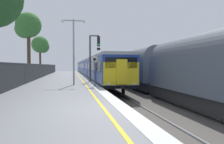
{
  "coord_description": "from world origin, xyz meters",
  "views": [
    {
      "loc": [
        -1.56,
        -8.1,
        1.61
      ],
      "look_at": [
        1.52,
        8.05,
        1.12
      ],
      "focal_mm": 34.87,
      "sensor_mm": 36.0,
      "label": 1
    }
  ],
  "objects_px": {
    "freight_train_adjacent_track": "(134,67)",
    "signal_gantry": "(93,53)",
    "platform_lamp_mid": "(74,46)",
    "commuter_train_at_platform": "(89,67)",
    "speed_limit_sign": "(95,67)",
    "background_tree_right": "(41,45)",
    "background_tree_centre": "(27,27)"
  },
  "relations": [
    {
      "from": "signal_gantry",
      "to": "platform_lamp_mid",
      "type": "height_order",
      "value": "platform_lamp_mid"
    },
    {
      "from": "freight_train_adjacent_track",
      "to": "signal_gantry",
      "type": "xyz_separation_m",
      "value": [
        -5.46,
        -3.91,
        1.49
      ]
    },
    {
      "from": "freight_train_adjacent_track",
      "to": "signal_gantry",
      "type": "distance_m",
      "value": 6.88
    },
    {
      "from": "commuter_train_at_platform",
      "to": "signal_gantry",
      "type": "distance_m",
      "value": 23.07
    },
    {
      "from": "speed_limit_sign",
      "to": "freight_train_adjacent_track",
      "type": "bearing_deg",
      "value": 56.69
    },
    {
      "from": "platform_lamp_mid",
      "to": "background_tree_centre",
      "type": "xyz_separation_m",
      "value": [
        -5.52,
        10.18,
        3.19
      ]
    },
    {
      "from": "commuter_train_at_platform",
      "to": "speed_limit_sign",
      "type": "relative_size",
      "value": 24.55
    },
    {
      "from": "freight_train_adjacent_track",
      "to": "signal_gantry",
      "type": "bearing_deg",
      "value": -144.43
    },
    {
      "from": "platform_lamp_mid",
      "to": "background_tree_right",
      "type": "relative_size",
      "value": 0.7
    },
    {
      "from": "commuter_train_at_platform",
      "to": "background_tree_right",
      "type": "relative_size",
      "value": 7.6
    },
    {
      "from": "signal_gantry",
      "to": "platform_lamp_mid",
      "type": "distance_m",
      "value": 3.74
    },
    {
      "from": "platform_lamp_mid",
      "to": "background_tree_right",
      "type": "xyz_separation_m",
      "value": [
        -6.3,
        28.79,
        2.58
      ]
    },
    {
      "from": "commuter_train_at_platform",
      "to": "freight_train_adjacent_track",
      "type": "bearing_deg",
      "value": -78.13
    },
    {
      "from": "commuter_train_at_platform",
      "to": "speed_limit_sign",
      "type": "bearing_deg",
      "value": -93.78
    },
    {
      "from": "signal_gantry",
      "to": "speed_limit_sign",
      "type": "distance_m",
      "value": 5.2
    },
    {
      "from": "background_tree_centre",
      "to": "background_tree_right",
      "type": "distance_m",
      "value": 18.64
    },
    {
      "from": "signal_gantry",
      "to": "commuter_train_at_platform",
      "type": "bearing_deg",
      "value": 86.36
    },
    {
      "from": "speed_limit_sign",
      "to": "platform_lamp_mid",
      "type": "bearing_deg",
      "value": 130.57
    },
    {
      "from": "freight_train_adjacent_track",
      "to": "platform_lamp_mid",
      "type": "xyz_separation_m",
      "value": [
        -7.4,
        -7.09,
        1.81
      ]
    },
    {
      "from": "freight_train_adjacent_track",
      "to": "commuter_train_at_platform",
      "type": "bearing_deg",
      "value": 101.87
    },
    {
      "from": "platform_lamp_mid",
      "to": "commuter_train_at_platform",
      "type": "bearing_deg",
      "value": 82.6
    },
    {
      "from": "freight_train_adjacent_track",
      "to": "background_tree_centre",
      "type": "distance_m",
      "value": 14.19
    },
    {
      "from": "background_tree_right",
      "to": "platform_lamp_mid",
      "type": "bearing_deg",
      "value": -77.65
    },
    {
      "from": "background_tree_centre",
      "to": "platform_lamp_mid",
      "type": "bearing_deg",
      "value": -61.55
    },
    {
      "from": "commuter_train_at_platform",
      "to": "platform_lamp_mid",
      "type": "xyz_separation_m",
      "value": [
        -3.4,
        -26.15,
        1.96
      ]
    },
    {
      "from": "background_tree_right",
      "to": "commuter_train_at_platform",
      "type": "bearing_deg",
      "value": -15.27
    },
    {
      "from": "freight_train_adjacent_track",
      "to": "background_tree_centre",
      "type": "xyz_separation_m",
      "value": [
        -12.92,
        3.09,
        5.0
      ]
    },
    {
      "from": "platform_lamp_mid",
      "to": "background_tree_right",
      "type": "height_order",
      "value": "background_tree_right"
    },
    {
      "from": "speed_limit_sign",
      "to": "background_tree_right",
      "type": "relative_size",
      "value": 0.31
    },
    {
      "from": "speed_limit_sign",
      "to": "background_tree_right",
      "type": "xyz_separation_m",
      "value": [
        -7.85,
        30.61,
        4.28
      ]
    },
    {
      "from": "freight_train_adjacent_track",
      "to": "background_tree_right",
      "type": "height_order",
      "value": "background_tree_right"
    },
    {
      "from": "commuter_train_at_platform",
      "to": "platform_lamp_mid",
      "type": "distance_m",
      "value": 26.44
    }
  ]
}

